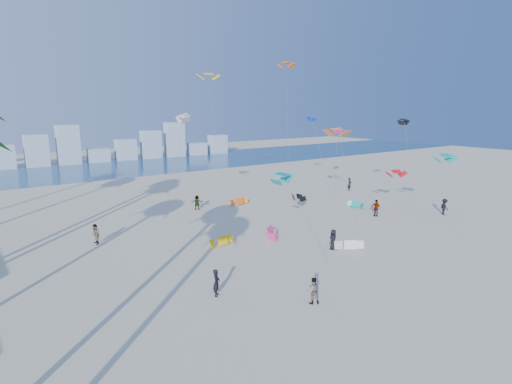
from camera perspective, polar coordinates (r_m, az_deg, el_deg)
ground at (r=27.38m, az=15.43°, el=-15.55°), size 220.00×220.00×0.00m
ocean at (r=89.80m, az=-23.29°, el=2.72°), size 220.00×220.00×0.00m
kitesurfer_near at (r=28.40m, az=-5.36°, el=-12.09°), size 0.78×0.79×1.84m
kitesurfer_mid at (r=27.55m, az=7.69°, el=-13.04°), size 1.04×0.95×1.73m
kitesurfers_far at (r=47.05m, az=6.14°, el=-2.51°), size 38.22×20.95×1.92m
grounded_kites at (r=45.12m, az=4.00°, el=-3.74°), size 22.74×21.41×0.92m
flying_kites at (r=50.07m, az=6.31°, el=9.66°), size 27.90×31.32×18.53m
distant_skyline at (r=98.94m, az=-25.44°, el=5.07°), size 85.00×3.00×8.40m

